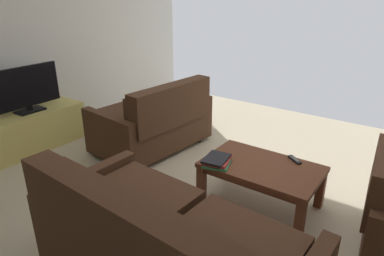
{
  "coord_description": "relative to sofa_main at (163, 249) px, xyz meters",
  "views": [
    {
      "loc": [
        -1.41,
        2.49,
        1.85
      ],
      "look_at": [
        -0.01,
        0.5,
        0.86
      ],
      "focal_mm": 32.23,
      "sensor_mm": 36.0,
      "label": 1
    }
  ],
  "objects": [
    {
      "name": "ground_plane",
      "position": [
        0.3,
        -1.22,
        -0.37
      ],
      "size": [
        5.58,
        5.47,
        0.01
      ],
      "primitive_type": "cube",
      "color": "beige"
    },
    {
      "name": "wall_right",
      "position": [
        3.09,
        -1.22,
        0.95
      ],
      "size": [
        0.12,
        5.47,
        2.65
      ],
      "primitive_type": "cube",
      "color": "silver",
      "rests_on": "ground"
    },
    {
      "name": "sofa_main",
      "position": [
        0.0,
        0.0,
        0.0
      ],
      "size": [
        1.8,
        0.99,
        0.89
      ],
      "color": "black",
      "rests_on": "ground"
    },
    {
      "name": "loveseat_near",
      "position": [
        1.49,
        -1.64,
        -0.01
      ],
      "size": [
        0.98,
        1.42,
        0.86
      ],
      "color": "black",
      "rests_on": "ground"
    },
    {
      "name": "coffee_table",
      "position": [
        -0.06,
        -1.29,
        -0.03
      ],
      "size": [
        1.01,
        0.63,
        0.4
      ],
      "color": "brown",
      "rests_on": "ground"
    },
    {
      "name": "tv_stand",
      "position": [
        2.73,
        -0.8,
        -0.13
      ],
      "size": [
        0.46,
        1.21,
        0.48
      ],
      "color": "#D8C666",
      "rests_on": "ground"
    },
    {
      "name": "flat_tv",
      "position": [
        2.73,
        -0.8,
        0.39
      ],
      "size": [
        0.2,
        0.82,
        0.54
      ],
      "color": "black",
      "rests_on": "tv_stand"
    },
    {
      "name": "book_stack",
      "position": [
        0.28,
        -1.08,
        0.06
      ],
      "size": [
        0.28,
        0.31,
        0.06
      ],
      "color": "#337F51",
      "rests_on": "coffee_table"
    },
    {
      "name": "tv_remote",
      "position": [
        -0.27,
        -1.54,
        0.04
      ],
      "size": [
        0.15,
        0.13,
        0.02
      ],
      "color": "black",
      "rests_on": "coffee_table"
    }
  ]
}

